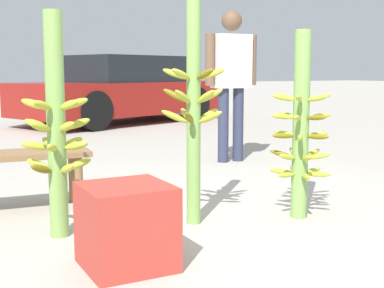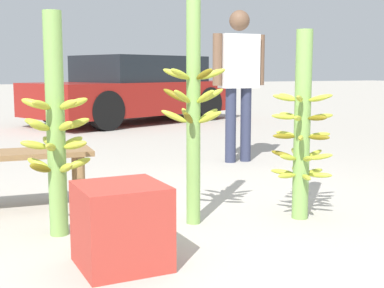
# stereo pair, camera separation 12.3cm
# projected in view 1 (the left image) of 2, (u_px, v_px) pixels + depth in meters

# --- Properties ---
(ground_plane) EXTENTS (80.00, 80.00, 0.00)m
(ground_plane) POSITION_uv_depth(u_px,v_px,m) (213.00, 237.00, 3.37)
(ground_plane) COLOR #B2AA9E
(banana_stalk_left) EXTENTS (0.44, 0.44, 1.41)m
(banana_stalk_left) POSITION_uv_depth(u_px,v_px,m) (56.00, 129.00, 3.31)
(banana_stalk_left) COLOR #7AA851
(banana_stalk_left) RESTS_ON ground_plane
(banana_stalk_center) EXTENTS (0.44, 0.45, 1.57)m
(banana_stalk_center) POSITION_uv_depth(u_px,v_px,m) (194.00, 106.00, 3.58)
(banana_stalk_center) COLOR #7AA851
(banana_stalk_center) RESTS_ON ground_plane
(banana_stalk_right) EXTENTS (0.44, 0.44, 1.32)m
(banana_stalk_right) POSITION_uv_depth(u_px,v_px,m) (301.00, 128.00, 3.75)
(banana_stalk_right) COLOR #7AA851
(banana_stalk_right) RESTS_ON ground_plane
(vendor_person) EXTENTS (0.65, 0.23, 1.71)m
(vendor_person) POSITION_uv_depth(u_px,v_px,m) (231.00, 73.00, 6.06)
(vendor_person) COLOR #2D334C
(vendor_person) RESTS_ON ground_plane
(market_bench) EXTENTS (1.13, 0.48, 0.45)m
(market_bench) POSITION_uv_depth(u_px,v_px,m) (13.00, 163.00, 3.92)
(market_bench) COLOR olive
(market_bench) RESTS_ON ground_plane
(parked_car) EXTENTS (4.64, 3.19, 1.33)m
(parked_car) POSITION_uv_depth(u_px,v_px,m) (124.00, 90.00, 10.75)
(parked_car) COLOR maroon
(parked_car) RESTS_ON ground_plane
(produce_crate) EXTENTS (0.45, 0.45, 0.45)m
(produce_crate) POSITION_uv_depth(u_px,v_px,m) (126.00, 226.00, 2.84)
(produce_crate) COLOR #B2382D
(produce_crate) RESTS_ON ground_plane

